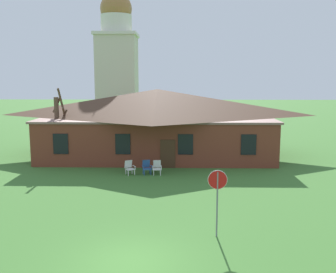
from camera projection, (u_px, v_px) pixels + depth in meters
ground_plane at (131, 262)px, 13.81m from camera, size 200.00×200.00×0.00m
brick_building at (158, 121)px, 32.63m from camera, size 18.92×10.40×5.57m
dome_tower at (117, 65)px, 47.94m from camera, size 5.18×5.18×17.63m
stop_sign at (217, 190)px, 15.73m from camera, size 0.81×0.07×2.83m
lawn_chair_by_porch at (129, 167)px, 26.15m from camera, size 0.83×0.86×0.96m
lawn_chair_near_door at (147, 167)px, 26.27m from camera, size 0.74×0.78×0.96m
lawn_chair_left_end at (157, 167)px, 26.19m from camera, size 0.67×0.70×0.96m
bare_tree_beside_building at (58, 125)px, 30.08m from camera, size 1.27×1.38×5.75m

